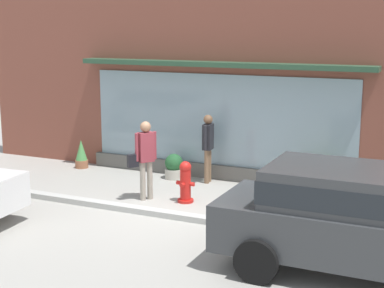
{
  "coord_description": "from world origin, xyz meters",
  "views": [
    {
      "loc": [
        5.28,
        -10.14,
        3.77
      ],
      "look_at": [
        0.06,
        1.2,
        1.22
      ],
      "focal_mm": 54.88,
      "sensor_mm": 36.0,
      "label": 1
    }
  ],
  "objects_px": {
    "pedestrian_with_handbag": "(145,154)",
    "pedestrian_passerby": "(208,143)",
    "parked_car_dark_gray": "(356,216)",
    "potted_plant_corner_tall": "(81,154)",
    "fire_hydrant": "(185,182)",
    "potted_plant_low_front": "(174,166)",
    "potted_plant_window_center": "(314,178)"
  },
  "relations": [
    {
      "from": "pedestrian_with_handbag",
      "to": "pedestrian_passerby",
      "type": "distance_m",
      "value": 2.01
    },
    {
      "from": "parked_car_dark_gray",
      "to": "potted_plant_corner_tall",
      "type": "xyz_separation_m",
      "value": [
        -7.81,
        3.99,
        -0.59
      ]
    },
    {
      "from": "fire_hydrant",
      "to": "parked_car_dark_gray",
      "type": "height_order",
      "value": "parked_car_dark_gray"
    },
    {
      "from": "pedestrian_with_handbag",
      "to": "pedestrian_passerby",
      "type": "height_order",
      "value": "pedestrian_with_handbag"
    },
    {
      "from": "pedestrian_with_handbag",
      "to": "potted_plant_corner_tall",
      "type": "distance_m",
      "value": 3.57
    },
    {
      "from": "potted_plant_low_front",
      "to": "potted_plant_corner_tall",
      "type": "bearing_deg",
      "value": -179.19
    },
    {
      "from": "fire_hydrant",
      "to": "pedestrian_passerby",
      "type": "distance_m",
      "value": 1.78
    },
    {
      "from": "pedestrian_with_handbag",
      "to": "parked_car_dark_gray",
      "type": "bearing_deg",
      "value": 100.85
    },
    {
      "from": "pedestrian_with_handbag",
      "to": "potted_plant_corner_tall",
      "type": "relative_size",
      "value": 2.28
    },
    {
      "from": "pedestrian_passerby",
      "to": "parked_car_dark_gray",
      "type": "relative_size",
      "value": 0.38
    },
    {
      "from": "potted_plant_window_center",
      "to": "potted_plant_corner_tall",
      "type": "bearing_deg",
      "value": 179.89
    },
    {
      "from": "pedestrian_passerby",
      "to": "potted_plant_low_front",
      "type": "bearing_deg",
      "value": 86.23
    },
    {
      "from": "potted_plant_corner_tall",
      "to": "pedestrian_with_handbag",
      "type": "bearing_deg",
      "value": -31.66
    },
    {
      "from": "fire_hydrant",
      "to": "parked_car_dark_gray",
      "type": "xyz_separation_m",
      "value": [
        3.95,
        -2.36,
        0.5
      ]
    },
    {
      "from": "pedestrian_with_handbag",
      "to": "parked_car_dark_gray",
      "type": "height_order",
      "value": "pedestrian_with_handbag"
    },
    {
      "from": "pedestrian_passerby",
      "to": "parked_car_dark_gray",
      "type": "bearing_deg",
      "value": -138.99
    },
    {
      "from": "potted_plant_corner_tall",
      "to": "potted_plant_window_center",
      "type": "xyz_separation_m",
      "value": [
        6.26,
        -0.01,
        0.05
      ]
    },
    {
      "from": "parked_car_dark_gray",
      "to": "potted_plant_low_front",
      "type": "distance_m",
      "value": 6.5
    },
    {
      "from": "potted_plant_window_center",
      "to": "potted_plant_low_front",
      "type": "relative_size",
      "value": 1.27
    },
    {
      "from": "potted_plant_window_center",
      "to": "potted_plant_low_front",
      "type": "xyz_separation_m",
      "value": [
        -3.52,
        0.05,
        -0.1
      ]
    },
    {
      "from": "potted_plant_window_center",
      "to": "pedestrian_passerby",
      "type": "bearing_deg",
      "value": 178.55
    },
    {
      "from": "pedestrian_with_handbag",
      "to": "pedestrian_passerby",
      "type": "bearing_deg",
      "value": -164.56
    },
    {
      "from": "potted_plant_low_front",
      "to": "fire_hydrant",
      "type": "bearing_deg",
      "value": -56.5
    },
    {
      "from": "potted_plant_window_center",
      "to": "potted_plant_low_front",
      "type": "height_order",
      "value": "potted_plant_window_center"
    },
    {
      "from": "pedestrian_passerby",
      "to": "parked_car_dark_gray",
      "type": "height_order",
      "value": "parked_car_dark_gray"
    },
    {
      "from": "pedestrian_passerby",
      "to": "pedestrian_with_handbag",
      "type": "bearing_deg",
      "value": 155.83
    },
    {
      "from": "fire_hydrant",
      "to": "pedestrian_with_handbag",
      "type": "bearing_deg",
      "value": -166.51
    },
    {
      "from": "fire_hydrant",
      "to": "potted_plant_low_front",
      "type": "xyz_separation_m",
      "value": [
        -1.11,
        1.67,
        -0.14
      ]
    },
    {
      "from": "parked_car_dark_gray",
      "to": "potted_plant_low_front",
      "type": "xyz_separation_m",
      "value": [
        -5.06,
        4.03,
        -0.64
      ]
    },
    {
      "from": "fire_hydrant",
      "to": "potted_plant_low_front",
      "type": "distance_m",
      "value": 2.01
    },
    {
      "from": "pedestrian_with_handbag",
      "to": "potted_plant_window_center",
      "type": "height_order",
      "value": "pedestrian_with_handbag"
    },
    {
      "from": "pedestrian_with_handbag",
      "to": "potted_plant_corner_tall",
      "type": "xyz_separation_m",
      "value": [
        -2.99,
        1.84,
        -0.66
      ]
    }
  ]
}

